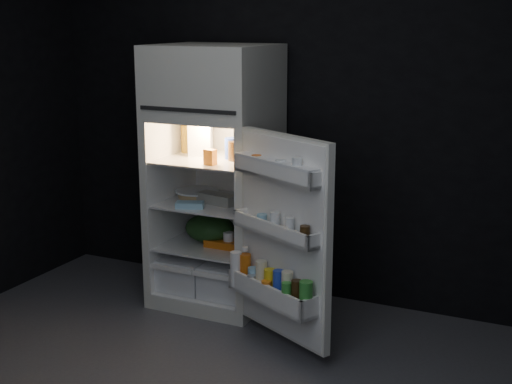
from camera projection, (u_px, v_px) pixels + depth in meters
The scene contains 16 objects.
wall_back at pixel (310, 107), 4.89m from camera, with size 4.00×0.00×2.70m, color black.
refrigerator at pixel (216, 167), 4.86m from camera, with size 0.76×0.71×1.78m.
fridge_door at pixel (280, 242), 4.15m from camera, with size 0.73×0.50×1.22m.
milk_jug at pixel (200, 138), 4.90m from camera, with size 0.15×0.15×0.24m, color white.
mayo_jar at pixel (232, 148), 4.78m from camera, with size 0.10×0.10×0.14m, color #213DB7.
jam_jar at pixel (236, 151), 4.72m from camera, with size 0.11×0.11×0.13m, color #2F1F0D.
amber_bottle at pixel (186, 137), 4.99m from camera, with size 0.07×0.07×0.22m, color gold.
small_carton at pixel (210, 157), 4.59m from camera, with size 0.07×0.06×0.10m, color orange.
egg_carton at pixel (217, 199), 4.81m from camera, with size 0.27×0.10×0.07m, color gray.
pie at pixel (197, 194), 4.99m from camera, with size 0.27×0.27×0.04m, color #A48957.
flat_package at pixel (190, 205), 4.71m from camera, with size 0.18×0.09×0.04m, color #85B5CD.
wrapped_pkg at pixel (249, 196), 4.93m from camera, with size 0.13×0.10×0.05m, color beige.
produce_bag at pixel (210, 228), 4.96m from camera, with size 0.35×0.30×0.20m, color #193815.
yogurt_tray at pixel (223, 243), 4.86m from camera, with size 0.24×0.13×0.05m, color #CE5E11.
small_can_red at pixel (240, 234), 5.00m from camera, with size 0.07×0.07×0.09m, color #CE5E11.
small_can_silver at pixel (259, 237), 4.94m from camera, with size 0.07×0.07×0.09m, color #BAB9BE.
Camera 1 is at (1.74, -2.88, 1.95)m, focal length 50.00 mm.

